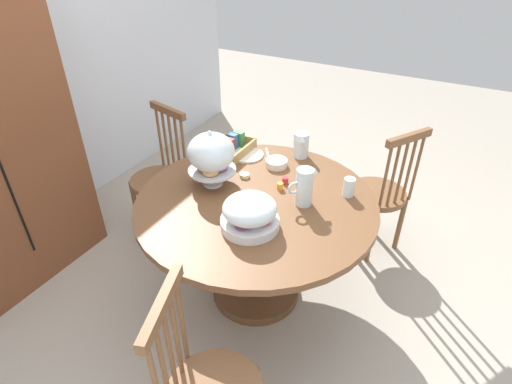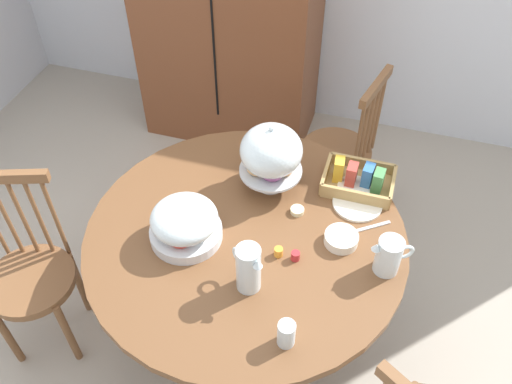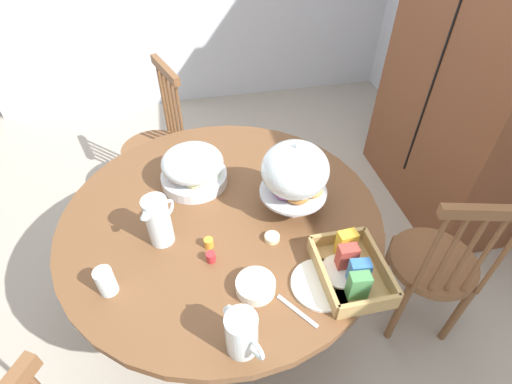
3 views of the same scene
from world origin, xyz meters
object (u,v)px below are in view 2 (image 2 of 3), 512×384
at_px(china_plate_large, 357,203).
at_px(drinking_glass, 286,334).
at_px(orange_juice_pitcher, 388,257).
at_px(cereal_basket, 358,179).
at_px(milk_pitcher, 248,270).
at_px(windsor_chair_near_window, 32,276).
at_px(cereal_bowl, 341,239).
at_px(pastry_stand_with_dome, 271,153).
at_px(windsor_chair_facing_door, 340,153).
at_px(china_plate_small, 354,187).
at_px(fruit_platter_covered, 185,223).
at_px(dining_table, 246,260).
at_px(butter_dish, 297,211).

xyz_separation_m(china_plate_large, drinking_glass, (-0.13, -0.74, 0.05)).
xyz_separation_m(orange_juice_pitcher, cereal_basket, (-0.18, 0.43, -0.04)).
xyz_separation_m(milk_pitcher, drinking_glass, (0.20, -0.19, -0.04)).
bearing_deg(windsor_chair_near_window, cereal_bowl, 15.25).
bearing_deg(pastry_stand_with_dome, windsor_chair_facing_door, 70.02).
height_order(orange_juice_pitcher, china_plate_small, orange_juice_pitcher).
bearing_deg(milk_pitcher, windsor_chair_near_window, -177.11).
bearing_deg(fruit_platter_covered, orange_juice_pitcher, 5.30).
xyz_separation_m(windsor_chair_facing_door, pastry_stand_with_dome, (-0.23, -0.64, 0.48)).
height_order(cereal_basket, drinking_glass, cereal_basket).
relative_size(milk_pitcher, china_plate_large, 0.98).
height_order(dining_table, orange_juice_pitcher, orange_juice_pitcher).
xyz_separation_m(fruit_platter_covered, drinking_glass, (0.52, -0.35, -0.03)).
bearing_deg(butter_dish, china_plate_small, 44.41).
bearing_deg(pastry_stand_with_dome, fruit_platter_covered, -122.50).
relative_size(fruit_platter_covered, china_plate_large, 1.36).
bearing_deg(pastry_stand_with_dome, milk_pitcher, -82.93).
bearing_deg(pastry_stand_with_dome, dining_table, -94.14).
bearing_deg(windsor_chair_near_window, orange_juice_pitcher, 10.54).
height_order(windsor_chair_near_window, windsor_chair_facing_door, same).
distance_m(orange_juice_pitcher, china_plate_large, 0.36).
height_order(orange_juice_pitcher, milk_pitcher, milk_pitcher).
height_order(windsor_chair_near_window, fruit_platter_covered, windsor_chair_near_window).
xyz_separation_m(dining_table, windsor_chair_facing_door, (0.25, 0.94, -0.10)).
relative_size(windsor_chair_near_window, china_plate_large, 4.43).
bearing_deg(drinking_glass, milk_pitcher, 135.96).
bearing_deg(windsor_chair_near_window, china_plate_small, 27.30).
bearing_deg(cereal_bowl, orange_juice_pitcher, -22.13).
bearing_deg(fruit_platter_covered, cereal_basket, 38.74).
bearing_deg(cereal_bowl, cereal_basket, 88.18).
distance_m(orange_juice_pitcher, cereal_bowl, 0.22).
bearing_deg(dining_table, windsor_chair_near_window, -162.32).
distance_m(windsor_chair_facing_door, butter_dish, 0.83).
bearing_deg(china_plate_small, orange_juice_pitcher, -64.19).
bearing_deg(cereal_basket, windsor_chair_facing_door, 105.50).
distance_m(windsor_chair_near_window, orange_juice_pitcher, 1.58).
relative_size(windsor_chair_facing_door, cereal_basket, 3.09).
bearing_deg(windsor_chair_facing_door, orange_juice_pitcher, -71.08).
height_order(pastry_stand_with_dome, china_plate_small, pastry_stand_with_dome).
bearing_deg(fruit_platter_covered, china_plate_small, 37.55).
distance_m(pastry_stand_with_dome, china_plate_large, 0.44).
distance_m(dining_table, orange_juice_pitcher, 0.64).
relative_size(pastry_stand_with_dome, cereal_basket, 1.09).
height_order(windsor_chair_facing_door, butter_dish, windsor_chair_facing_door).
relative_size(windsor_chair_near_window, orange_juice_pitcher, 5.66).
bearing_deg(orange_juice_pitcher, fruit_platter_covered, -174.70).
xyz_separation_m(fruit_platter_covered, cereal_basket, (0.63, 0.51, -0.04)).
height_order(dining_table, fruit_platter_covered, fruit_platter_covered).
bearing_deg(cereal_basket, china_plate_small, -111.01).
bearing_deg(cereal_bowl, china_plate_large, 82.67).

